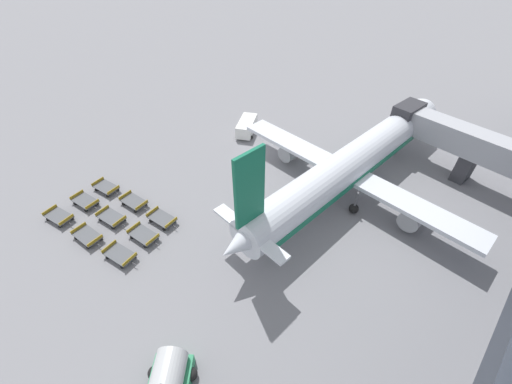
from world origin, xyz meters
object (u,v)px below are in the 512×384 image
baggage_dolly_row_mid_b_col_a (106,187)px  baggage_dolly_row_mid_b_col_b (134,202)px  baggage_dolly_row_mid_b_col_c (162,219)px  baggage_dolly_row_mid_a_col_a (85,201)px  baggage_dolly_row_near_col_c (120,255)px  service_van (247,126)px  baggage_dolly_row_near_col_b (88,236)px  baggage_dolly_row_mid_a_col_b (111,218)px  baggage_dolly_row_mid_a_col_c (144,235)px  baggage_dolly_row_near_col_a (59,217)px  airplane (351,164)px

baggage_dolly_row_mid_b_col_a → baggage_dolly_row_mid_b_col_b: (4.50, 1.00, 0.00)m
baggage_dolly_row_mid_b_col_c → baggage_dolly_row_mid_a_col_a: bearing=-152.1°
baggage_dolly_row_near_col_c → service_van: bearing=108.0°
baggage_dolly_row_mid_a_col_a → baggage_dolly_row_mid_b_col_b: (3.92, 3.68, 0.00)m
baggage_dolly_row_mid_a_col_a → baggage_dolly_row_mid_b_col_c: 9.43m
baggage_dolly_row_near_col_b → baggage_dolly_row_mid_a_col_b: (-0.71, 2.82, 0.00)m
service_van → baggage_dolly_row_near_col_c: 25.28m
baggage_dolly_row_mid_a_col_a → baggage_dolly_row_mid_a_col_c: 9.16m
baggage_dolly_row_near_col_a → baggage_dolly_row_mid_a_col_a: same height
service_van → baggage_dolly_row_near_col_b: size_ratio=1.46×
baggage_dolly_row_near_col_b → baggage_dolly_row_mid_b_col_c: size_ratio=1.00×
baggage_dolly_row_near_col_a → baggage_dolly_row_mid_a_col_a: (-0.38, 2.92, 0.00)m
baggage_dolly_row_mid_a_col_a → baggage_dolly_row_mid_b_col_b: same height
airplane → baggage_dolly_row_mid_a_col_c: airplane is taller
baggage_dolly_row_mid_b_col_b → baggage_dolly_row_mid_a_col_b: bearing=-79.8°
service_van → baggage_dolly_row_near_col_c: service_van is taller
baggage_dolly_row_near_col_b → baggage_dolly_row_mid_b_col_c: 7.15m
baggage_dolly_row_near_col_b → baggage_dolly_row_mid_a_col_c: 5.45m
baggage_dolly_row_near_col_b → baggage_dolly_row_near_col_c: same height
airplane → baggage_dolly_row_near_col_a: bearing=-126.4°
baggage_dolly_row_near_col_a → baggage_dolly_row_mid_b_col_c: size_ratio=1.00×
service_van → baggage_dolly_row_near_col_b: 25.40m
baggage_dolly_row_near_col_b → baggage_dolly_row_mid_a_col_a: same height
service_van → baggage_dolly_row_mid_b_col_b: service_van is taller
baggage_dolly_row_near_col_a → baggage_dolly_row_near_col_c: 9.36m
airplane → baggage_dolly_row_mid_b_col_b: (-15.10, -18.69, -3.08)m
baggage_dolly_row_near_col_a → baggage_dolly_row_mid_a_col_c: same height
service_van → baggage_dolly_row_near_col_c: size_ratio=1.46×
baggage_dolly_row_near_col_c → baggage_dolly_row_mid_a_col_b: bearing=161.5°
baggage_dolly_row_mid_b_col_c → baggage_dolly_row_mid_a_col_b: bearing=-137.5°
baggage_dolly_row_near_col_b → baggage_dolly_row_mid_b_col_c: bearing=63.5°
baggage_dolly_row_mid_a_col_a → baggage_dolly_row_mid_b_col_a: size_ratio=1.00×
airplane → baggage_dolly_row_mid_a_col_a: airplane is taller
baggage_dolly_row_near_col_c → airplane: bearing=67.8°
baggage_dolly_row_near_col_a → airplane: bearing=53.6°
baggage_dolly_row_mid_a_col_a → baggage_dolly_row_mid_b_col_a: same height
baggage_dolly_row_near_col_a → baggage_dolly_row_mid_b_col_b: bearing=61.8°
service_van → baggage_dolly_row_mid_a_col_b: bearing=-83.0°
baggage_dolly_row_near_col_b → baggage_dolly_row_mid_a_col_c: size_ratio=1.00×
baggage_dolly_row_mid_a_col_a → airplane: bearing=49.6°
baggage_dolly_row_near_col_a → baggage_dolly_row_near_col_b: 4.85m
baggage_dolly_row_near_col_b → baggage_dolly_row_mid_b_col_b: size_ratio=1.00×
service_van → baggage_dolly_row_mid_b_col_a: 20.62m
baggage_dolly_row_mid_b_col_b → baggage_dolly_row_near_col_a: bearing=-118.2°
baggage_dolly_row_mid_b_col_c → baggage_dolly_row_mid_b_col_b: bearing=-170.6°
baggage_dolly_row_near_col_c → baggage_dolly_row_mid_a_col_a: same height
baggage_dolly_row_mid_a_col_b → baggage_dolly_row_mid_a_col_c: size_ratio=1.00×
airplane → baggage_dolly_row_mid_b_col_b: airplane is taller
airplane → baggage_dolly_row_mid_b_col_c: airplane is taller
baggage_dolly_row_mid_a_col_b → baggage_dolly_row_mid_b_col_b: same height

